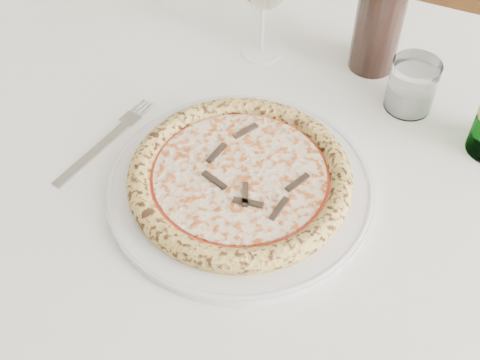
% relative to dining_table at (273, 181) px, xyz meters
% --- Properties ---
extents(dining_table, '(1.70, 1.13, 0.76)m').
position_rel_dining_table_xyz_m(dining_table, '(0.00, 0.00, 0.00)').
color(dining_table, '#552D15').
rests_on(dining_table, floor).
extents(chair_far, '(0.49, 0.49, 0.93)m').
position_rel_dining_table_xyz_m(chair_far, '(-0.00, 0.80, -0.14)').
color(chair_far, '#552D15').
rests_on(chair_far, floor).
extents(plate, '(0.36, 0.36, 0.02)m').
position_rel_dining_table_xyz_m(plate, '(0.00, -0.10, 0.09)').
color(plate, silver).
rests_on(plate, dining_table).
extents(pizza, '(0.30, 0.30, 0.03)m').
position_rel_dining_table_xyz_m(pizza, '(-0.00, -0.10, 0.11)').
color(pizza, tan).
rests_on(pizza, plate).
extents(fork, '(0.03, 0.22, 0.00)m').
position_rel_dining_table_xyz_m(fork, '(-0.22, -0.13, 0.08)').
color(fork, '#ADADAE').
rests_on(fork, dining_table).
extents(tumbler, '(0.07, 0.07, 0.08)m').
position_rel_dining_table_xyz_m(tumbler, '(0.13, 0.18, 0.11)').
color(tumbler, white).
rests_on(tumbler, dining_table).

